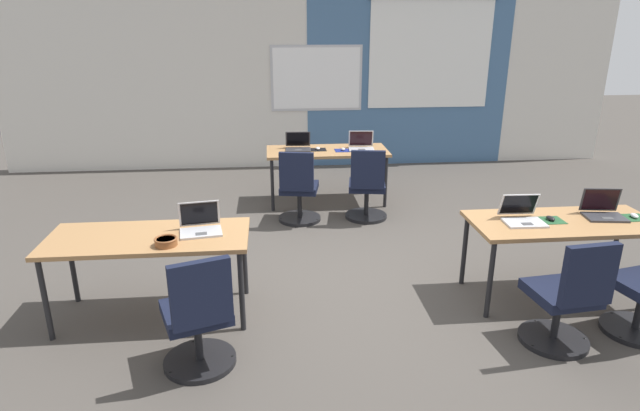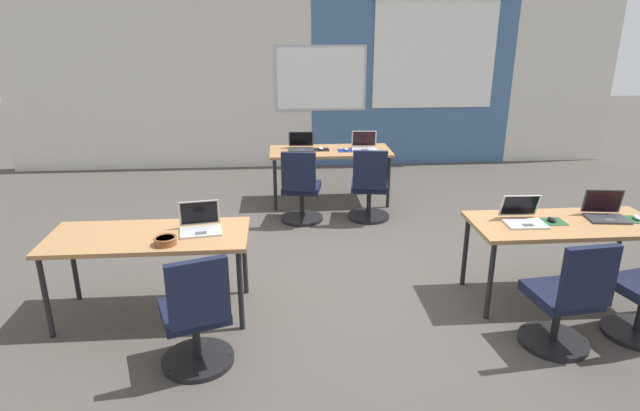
# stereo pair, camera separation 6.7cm
# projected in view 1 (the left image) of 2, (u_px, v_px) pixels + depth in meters

# --- Properties ---
(ground_plane) EXTENTS (24.00, 24.00, 0.00)m
(ground_plane) POSITION_uv_depth(u_px,v_px,m) (351.00, 273.00, 5.21)
(ground_plane) COLOR #47423D
(back_wall_assembly) EXTENTS (10.00, 0.27, 2.80)m
(back_wall_assembly) POSITION_uv_depth(u_px,v_px,m) (318.00, 80.00, 8.68)
(back_wall_assembly) COLOR silver
(back_wall_assembly) RESTS_ON ground
(desk_near_left) EXTENTS (1.60, 0.70, 0.72)m
(desk_near_left) POSITION_uv_depth(u_px,v_px,m) (149.00, 243.00, 4.27)
(desk_near_left) COLOR #A37547
(desk_near_left) RESTS_ON ground
(desk_near_right) EXTENTS (1.60, 0.70, 0.72)m
(desk_near_right) POSITION_uv_depth(u_px,v_px,m) (563.00, 227.00, 4.58)
(desk_near_right) COLOR #A37547
(desk_near_right) RESTS_ON ground
(desk_far_center) EXTENTS (1.60, 0.70, 0.72)m
(desk_far_center) POSITION_uv_depth(u_px,v_px,m) (327.00, 154.00, 7.06)
(desk_far_center) COLOR #A37547
(desk_far_center) RESTS_ON ground
(laptop_near_right_inner) EXTENTS (0.34, 0.32, 0.23)m
(laptop_near_right_inner) POSITION_uv_depth(u_px,v_px,m) (522.00, 216.00, 4.53)
(laptop_near_right_inner) COLOR silver
(laptop_near_right_inner) RESTS_ON desk_near_right
(mousepad_near_right_inner) EXTENTS (0.22, 0.19, 0.00)m
(mousepad_near_right_inner) POSITION_uv_depth(u_px,v_px,m) (550.00, 220.00, 4.57)
(mousepad_near_right_inner) COLOR #23512D
(mousepad_near_right_inner) RESTS_ON desk_near_right
(mouse_near_right_inner) EXTENTS (0.07, 0.11, 0.03)m
(mouse_near_right_inner) POSITION_uv_depth(u_px,v_px,m) (551.00, 218.00, 4.56)
(mouse_near_right_inner) COLOR black
(mouse_near_right_inner) RESTS_ON mousepad_near_right_inner
(chair_near_right_inner) EXTENTS (0.52, 0.56, 0.92)m
(chair_near_right_inner) POSITION_uv_depth(u_px,v_px,m) (566.00, 303.00, 3.92)
(chair_near_right_inner) COLOR black
(chair_near_right_inner) RESTS_ON ground
(laptop_far_right) EXTENTS (0.36, 0.31, 0.23)m
(laptop_far_right) POSITION_uv_depth(u_px,v_px,m) (361.00, 145.00, 7.06)
(laptop_far_right) COLOR #B7B7BC
(laptop_far_right) RESTS_ON desk_far_center
(mousepad_far_right) EXTENTS (0.22, 0.19, 0.00)m
(mousepad_far_right) POSITION_uv_depth(u_px,v_px,m) (343.00, 150.00, 7.00)
(mousepad_far_right) COLOR navy
(mousepad_far_right) RESTS_ON desk_far_center
(mouse_far_right) EXTENTS (0.07, 0.11, 0.03)m
(mouse_far_right) POSITION_uv_depth(u_px,v_px,m) (343.00, 149.00, 6.99)
(mouse_far_right) COLOR #B2B2B7
(mouse_far_right) RESTS_ON mousepad_far_right
(chair_far_right) EXTENTS (0.52, 0.57, 0.92)m
(chair_far_right) POSITION_uv_depth(u_px,v_px,m) (367.00, 191.00, 6.49)
(chair_far_right) COLOR black
(chair_far_right) RESTS_ON ground
(laptop_far_left) EXTENTS (0.34, 0.32, 0.23)m
(laptop_far_left) POSITION_uv_depth(u_px,v_px,m) (298.00, 146.00, 7.04)
(laptop_far_left) COLOR #333338
(laptop_far_left) RESTS_ON desk_far_center
(mousepad_far_left) EXTENTS (0.22, 0.19, 0.00)m
(mousepad_far_left) POSITION_uv_depth(u_px,v_px,m) (318.00, 150.00, 7.04)
(mousepad_far_left) COLOR black
(mousepad_far_left) RESTS_ON desk_far_center
(mouse_far_left) EXTENTS (0.07, 0.10, 0.03)m
(mouse_far_left) POSITION_uv_depth(u_px,v_px,m) (318.00, 148.00, 7.03)
(mouse_far_left) COLOR silver
(mouse_far_left) RESTS_ON mousepad_far_left
(chair_far_left) EXTENTS (0.52, 0.57, 0.92)m
(chair_far_left) POSITION_uv_depth(u_px,v_px,m) (299.00, 193.00, 6.41)
(chair_far_left) COLOR black
(chair_far_left) RESTS_ON ground
(laptop_near_right_end) EXTENTS (0.36, 0.31, 0.24)m
(laptop_near_right_end) POSITION_uv_depth(u_px,v_px,m) (603.00, 211.00, 4.65)
(laptop_near_right_end) COLOR #333338
(laptop_near_right_end) RESTS_ON desk_near_right
(mousepad_near_right_end) EXTENTS (0.22, 0.19, 0.00)m
(mousepad_near_right_end) POSITION_uv_depth(u_px,v_px,m) (634.00, 218.00, 4.63)
(mousepad_near_right_end) COLOR #23512D
(mousepad_near_right_end) RESTS_ON desk_near_right
(mouse_near_right_end) EXTENTS (0.07, 0.11, 0.03)m
(mouse_near_right_end) POSITION_uv_depth(u_px,v_px,m) (634.00, 216.00, 4.62)
(mouse_near_right_end) COLOR silver
(mouse_near_right_end) RESTS_ON mousepad_near_right_end
(laptop_near_left_inner) EXTENTS (0.37, 0.32, 0.24)m
(laptop_near_left_inner) POSITION_uv_depth(u_px,v_px,m) (200.00, 226.00, 4.32)
(laptop_near_left_inner) COLOR #B7B7BC
(laptop_near_left_inner) RESTS_ON desk_near_left
(chair_near_left_inner) EXTENTS (0.56, 0.61, 0.92)m
(chair_near_left_inner) POSITION_uv_depth(u_px,v_px,m) (199.00, 323.00, 3.67)
(chair_near_left_inner) COLOR black
(chair_near_left_inner) RESTS_ON ground
(snack_bowl) EXTENTS (0.18, 0.18, 0.06)m
(snack_bowl) POSITION_uv_depth(u_px,v_px,m) (166.00, 241.00, 4.06)
(snack_bowl) COLOR brown
(snack_bowl) RESTS_ON desk_near_left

